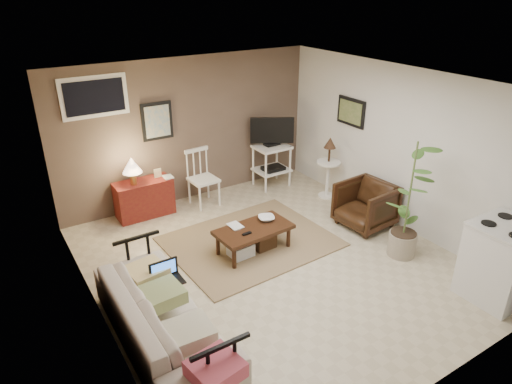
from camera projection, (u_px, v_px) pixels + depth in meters
floor at (273, 263)px, 6.17m from camera, size 5.00×5.00×0.00m
art_back at (157, 121)px, 7.17m from camera, size 0.50×0.03×0.60m
art_right at (351, 112)px, 7.41m from camera, size 0.03×0.60×0.45m
window at (94, 97)px, 6.52m from camera, size 0.96×0.03×0.60m
rug at (250, 241)px, 6.64m from camera, size 2.34×1.91×0.02m
coffee_table at (253, 238)px, 6.32m from camera, size 1.09×0.61×0.40m
sofa at (162, 309)px, 4.66m from camera, size 0.62×2.14×0.84m
sofa_pillows at (176, 314)px, 4.45m from camera, size 0.41×2.03×0.14m
sofa_end_rails at (174, 310)px, 4.74m from camera, size 0.57×2.13×0.72m
laptop at (166, 275)px, 4.99m from camera, size 0.33×0.24×0.22m
red_console at (143, 195)px, 7.25m from camera, size 0.89×0.40×1.03m
spindle_chair at (203, 180)px, 7.60m from camera, size 0.45×0.45×0.95m
tv_stand at (272, 151)px, 8.19m from camera, size 0.69×0.50×1.29m
side_table at (329, 161)px, 7.76m from camera, size 0.41×0.41×1.09m
armchair at (366, 203)px, 6.94m from camera, size 0.74×0.79×0.77m
potted_plant at (409, 196)px, 5.98m from camera, size 0.42×0.42×1.68m
stove at (501, 261)px, 5.33m from camera, size 0.74×0.69×0.97m
bowl at (266, 213)px, 6.42m from camera, size 0.23×0.14×0.23m
book_table at (230, 221)px, 6.21m from camera, size 0.17×0.02×0.23m
book_console at (163, 173)px, 7.22m from camera, size 0.15×0.03×0.20m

